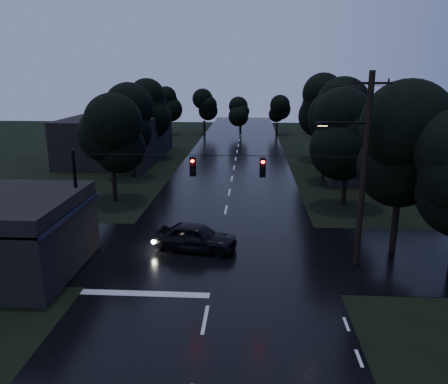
# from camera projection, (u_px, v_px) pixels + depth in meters

# --- Properties ---
(main_road) EXTENTS (12.00, 120.00, 0.02)m
(main_road) POSITION_uv_depth(u_px,v_px,m) (232.00, 179.00, 42.11)
(main_road) COLOR black
(main_road) RESTS_ON ground
(cross_street) EXTENTS (60.00, 9.00, 0.02)m
(cross_street) POSITION_uv_depth(u_px,v_px,m) (218.00, 253.00, 24.78)
(cross_street) COLOR black
(cross_street) RESTS_ON ground
(building_far_right) EXTENTS (10.00, 14.00, 4.40)m
(building_far_right) POSITION_uv_depth(u_px,v_px,m) (371.00, 151.00, 44.54)
(building_far_right) COLOR black
(building_far_right) RESTS_ON ground
(building_far_left) EXTENTS (10.00, 16.00, 5.00)m
(building_far_left) POSITION_uv_depth(u_px,v_px,m) (118.00, 137.00, 51.92)
(building_far_left) COLOR black
(building_far_left) RESTS_ON ground
(utility_pole_main) EXTENTS (3.50, 0.30, 10.00)m
(utility_pole_main) POSITION_uv_depth(u_px,v_px,m) (362.00, 168.00, 21.99)
(utility_pole_main) COLOR black
(utility_pole_main) RESTS_ON ground
(utility_pole_far) EXTENTS (2.00, 0.30, 7.50)m
(utility_pole_far) POSITION_uv_depth(u_px,v_px,m) (325.00, 143.00, 38.67)
(utility_pole_far) COLOR black
(utility_pole_far) RESTS_ON ground
(anchor_pole_left) EXTENTS (0.18, 0.18, 6.00)m
(anchor_pole_left) POSITION_uv_depth(u_px,v_px,m) (77.00, 205.00, 23.47)
(anchor_pole_left) COLOR black
(anchor_pole_left) RESTS_ON ground
(span_signals) EXTENTS (15.00, 0.37, 1.12)m
(span_signals) POSITION_uv_depth(u_px,v_px,m) (227.00, 166.00, 22.39)
(span_signals) COLOR black
(span_signals) RESTS_ON ground
(tree_corner_near) EXTENTS (4.48, 4.48, 9.44)m
(tree_corner_near) POSITION_uv_depth(u_px,v_px,m) (403.00, 147.00, 23.56)
(tree_corner_near) COLOR black
(tree_corner_near) RESTS_ON ground
(tree_left_a) EXTENTS (3.92, 3.92, 8.26)m
(tree_left_a) POSITION_uv_depth(u_px,v_px,m) (111.00, 135.00, 33.56)
(tree_left_a) COLOR black
(tree_left_a) RESTS_ON ground
(tree_left_b) EXTENTS (4.20, 4.20, 8.85)m
(tree_left_b) POSITION_uv_depth(u_px,v_px,m) (131.00, 120.00, 41.20)
(tree_left_b) COLOR black
(tree_left_b) RESTS_ON ground
(tree_left_c) EXTENTS (4.48, 4.48, 9.44)m
(tree_left_c) POSITION_uv_depth(u_px,v_px,m) (149.00, 107.00, 50.77)
(tree_left_c) COLOR black
(tree_left_c) RESTS_ON ground
(tree_right_a) EXTENTS (4.20, 4.20, 8.85)m
(tree_right_a) POSITION_uv_depth(u_px,v_px,m) (348.00, 132.00, 32.39)
(tree_right_a) COLOR black
(tree_right_a) RESTS_ON ground
(tree_right_b) EXTENTS (4.48, 4.48, 9.44)m
(tree_right_b) POSITION_uv_depth(u_px,v_px,m) (337.00, 117.00, 39.96)
(tree_right_b) COLOR black
(tree_right_b) RESTS_ON ground
(tree_right_c) EXTENTS (4.76, 4.76, 10.03)m
(tree_right_c) POSITION_uv_depth(u_px,v_px,m) (326.00, 105.00, 49.45)
(tree_right_c) COLOR black
(tree_right_c) RESTS_ON ground
(car) EXTENTS (4.94, 2.64, 1.60)m
(car) POSITION_uv_depth(u_px,v_px,m) (196.00, 237.00, 24.98)
(car) COLOR black
(car) RESTS_ON ground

